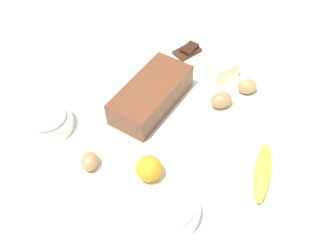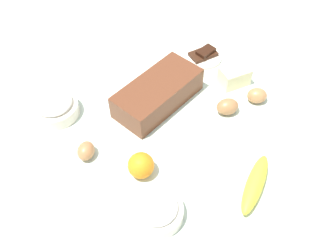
% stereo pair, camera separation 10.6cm
% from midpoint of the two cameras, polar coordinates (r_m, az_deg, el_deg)
% --- Properties ---
extents(ground_plane, '(2.40, 2.40, 0.02)m').
position_cam_midpoint_polar(ground_plane, '(1.10, 2.76, -1.82)').
color(ground_plane, silver).
extents(loaf_pan, '(0.30, 0.19, 0.08)m').
position_cam_midpoint_polar(loaf_pan, '(1.15, 1.12, 4.86)').
color(loaf_pan, brown).
rests_on(loaf_pan, ground_plane).
extents(flour_bowl, '(0.14, 0.14, 0.07)m').
position_cam_midpoint_polar(flour_bowl, '(1.16, -14.19, 2.70)').
color(flour_bowl, silver).
rests_on(flour_bowl, ground_plane).
extents(sugar_bowl, '(0.13, 0.13, 0.06)m').
position_cam_midpoint_polar(sugar_bowl, '(0.93, 1.60, -12.72)').
color(sugar_bowl, silver).
rests_on(sugar_bowl, ground_plane).
extents(banana, '(0.19, 0.13, 0.04)m').
position_cam_midpoint_polar(banana, '(1.02, 15.91, -8.57)').
color(banana, yellow).
rests_on(banana, ground_plane).
extents(orange_fruit, '(0.07, 0.07, 0.07)m').
position_cam_midpoint_polar(orange_fruit, '(0.99, -1.01, -6.14)').
color(orange_fruit, orange).
rests_on(orange_fruit, ground_plane).
extents(butter_block, '(0.10, 0.08, 0.06)m').
position_cam_midpoint_polar(butter_block, '(1.25, 12.37, 7.19)').
color(butter_block, '#F4EDB2').
rests_on(butter_block, ground_plane).
extents(egg_near_butter, '(0.07, 0.07, 0.05)m').
position_cam_midpoint_polar(egg_near_butter, '(1.05, -9.40, -3.89)').
color(egg_near_butter, '#A97245').
rests_on(egg_near_butter, ground_plane).
extents(egg_beside_bowl, '(0.08, 0.07, 0.05)m').
position_cam_midpoint_polar(egg_beside_bowl, '(1.15, 11.54, 2.72)').
color(egg_beside_bowl, '#A56F43').
rests_on(egg_beside_bowl, ground_plane).
extents(egg_loose, '(0.08, 0.08, 0.05)m').
position_cam_midpoint_polar(egg_loose, '(1.21, 15.70, 4.28)').
color(egg_loose, '#B27849').
rests_on(egg_loose, ground_plane).
extents(chocolate_plate, '(0.13, 0.13, 0.03)m').
position_cam_midpoint_polar(chocolate_plate, '(1.34, 7.64, 10.34)').
color(chocolate_plate, silver).
rests_on(chocolate_plate, ground_plane).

